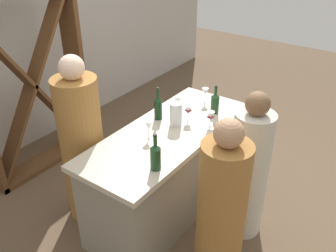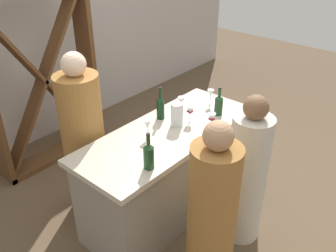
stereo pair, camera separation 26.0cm
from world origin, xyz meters
name	(u,v)px [view 1 (the left image)]	position (x,y,z in m)	size (l,w,h in m)	color
ground_plane	(168,208)	(0.00, 0.00, 0.00)	(12.00, 12.00, 0.00)	brown
back_wall	(8,35)	(0.00, 2.20, 1.40)	(8.00, 0.10, 2.80)	#BCB7B2
bar_counter	(168,171)	(0.00, 0.00, 0.46)	(1.82, 0.73, 0.91)	gray
wine_rack	(31,85)	(-0.19, 1.65, 1.00)	(1.30, 0.28, 2.00)	brown
wine_bottle_leftmost_olive_green	(156,156)	(-0.51, -0.25, 1.02)	(0.08, 0.08, 0.30)	#193D1E
wine_bottle_second_left_dark_green	(158,107)	(0.13, 0.21, 1.03)	(0.07, 0.07, 0.32)	black
wine_bottle_center_olive_green	(215,102)	(0.55, -0.16, 1.01)	(0.08, 0.08, 0.28)	#193D1E
wine_glass_near_left	(210,116)	(0.29, -0.26, 1.00)	(0.08, 0.08, 0.15)	white
wine_glass_near_center	(188,110)	(0.26, -0.05, 1.02)	(0.07, 0.07, 0.16)	white
wine_glass_near_right	(205,92)	(0.68, 0.02, 1.02)	(0.07, 0.07, 0.16)	white
wine_glass_far_left	(149,126)	(-0.19, 0.07, 1.02)	(0.06, 0.06, 0.16)	white
wine_glass_far_center	(178,101)	(0.36, 0.14, 1.02)	(0.07, 0.07, 0.16)	white
water_pitcher	(176,114)	(0.13, 0.01, 1.01)	(0.11, 0.11, 0.22)	silver
person_left_guest	(221,212)	(-0.40, -0.77, 0.66)	(0.41, 0.41, 1.45)	#9E6B33
person_center_guest	(248,172)	(0.19, -0.72, 0.65)	(0.41, 0.41, 1.40)	beige
person_right_guest	(83,148)	(-0.47, 0.61, 0.74)	(0.43, 0.43, 1.62)	#9E6B33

